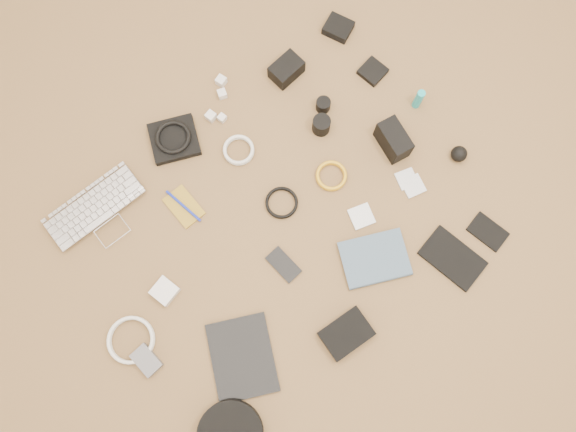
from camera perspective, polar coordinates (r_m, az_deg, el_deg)
laptop at (r=2.00m, az=-18.29°, el=-0.17°), size 0.35×0.24×0.03m
headphone_pouch at (r=2.02m, az=-11.48°, el=7.63°), size 0.21×0.20×0.03m
headphones at (r=2.00m, az=-11.61°, el=7.85°), size 0.15×0.15×0.02m
charger_a at (r=2.03m, az=-7.84°, el=10.02°), size 0.04×0.04×0.03m
charger_b at (r=2.06m, az=-6.70°, el=12.22°), size 0.04×0.04×0.03m
charger_c at (r=2.08m, az=-6.80°, el=13.48°), size 0.04×0.04×0.03m
charger_d at (r=2.03m, az=-6.72°, el=9.87°), size 0.03×0.03×0.02m
dslr_camera at (r=2.07m, az=-0.16°, el=14.64°), size 0.12×0.09×0.07m
lens_pouch at (r=2.18m, az=5.12°, el=18.50°), size 0.12×0.12×0.03m
notebook_olive at (r=1.95m, az=-10.53°, el=0.95°), size 0.09×0.14×0.01m
pen_blue at (r=1.94m, az=-10.58°, el=1.01°), size 0.04×0.16×0.01m
cable_white_a at (r=1.98m, az=-5.02°, el=6.62°), size 0.12×0.12×0.01m
lens_a at (r=1.98m, az=3.41°, el=9.22°), size 0.08×0.08×0.07m
lens_b at (r=2.02m, az=3.60°, el=11.20°), size 0.07×0.07×0.05m
card_reader at (r=2.11m, az=8.60°, el=14.32°), size 0.10×0.10×0.02m
power_brick at (r=1.90m, az=-12.41°, el=-7.45°), size 0.09×0.09×0.03m
cable_white_b at (r=1.92m, az=-15.61°, el=-12.03°), size 0.19×0.19×0.01m
cable_black at (r=1.92m, az=-0.65°, el=1.32°), size 0.13×0.13×0.01m
cable_yellow at (r=1.95m, az=4.41°, el=4.04°), size 0.12×0.12×0.01m
flash at (r=1.98m, az=10.65°, el=7.59°), size 0.09×0.14×0.10m
lens_cleaner at (r=2.05m, az=13.12°, el=11.49°), size 0.03×0.03×0.10m
battery_charger at (r=1.90m, az=-14.18°, el=-14.03°), size 0.07×0.10×0.03m
tablet at (r=1.86m, az=-4.67°, el=-14.14°), size 0.29×0.31×0.01m
phone at (r=1.88m, az=-0.46°, el=-4.97°), size 0.07×0.12×0.01m
filter_case_left at (r=1.92m, az=7.47°, el=-0.04°), size 0.09×0.09×0.01m
filter_case_mid at (r=1.98m, az=12.59°, el=3.00°), size 0.08×0.08×0.01m
filter_case_right at (r=1.99m, az=11.95°, el=3.69°), size 0.08×0.08×0.01m
air_blower at (r=2.04m, az=16.98°, el=6.05°), size 0.07×0.07×0.06m
drive_case at (r=1.85m, az=5.94°, el=-11.79°), size 0.16×0.12×0.04m
paperback at (r=1.89m, az=9.45°, el=-6.68°), size 0.26×0.24×0.02m
notebook_black_a at (r=1.96m, az=16.37°, el=-4.13°), size 0.17×0.22×0.01m
notebook_black_b at (r=2.01m, az=19.64°, el=-1.52°), size 0.11×0.14×0.01m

